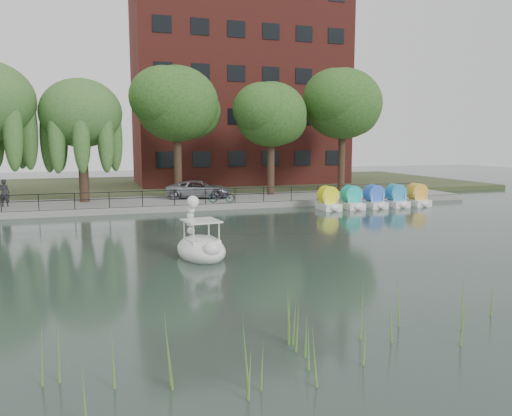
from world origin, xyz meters
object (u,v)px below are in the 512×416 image
pedestrian (4,191)px  swan_boat (201,244)px  bicycle (222,195)px  minivan (199,188)px

pedestrian → swan_boat: (9.23, -15.53, -0.88)m
pedestrian → bicycle: bearing=-176.7°
minivan → bicycle: minivan is taller
minivan → pedestrian: (-12.42, -0.91, 0.26)m
minivan → pedestrian: pedestrian is taller
bicycle → swan_boat: bearing=179.3°
minivan → bicycle: size_ratio=3.05×
bicycle → pedestrian: 13.54m
bicycle → pedestrian: size_ratio=0.87×
bicycle → swan_boat: 14.08m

